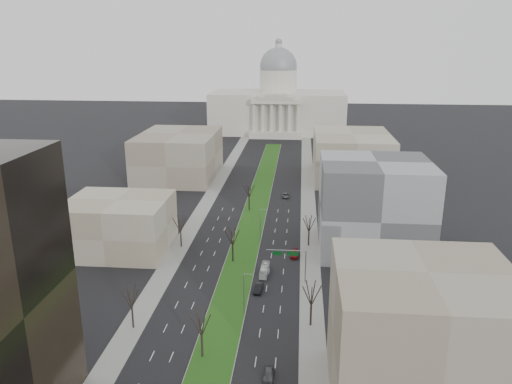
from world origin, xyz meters
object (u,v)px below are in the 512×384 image
Objects in this scene: car_grey_far at (286,195)px; car_red at (294,254)px; car_black at (259,288)px; car_grey_near at (269,374)px; box_van at (264,270)px.

car_red is at bearing -84.49° from car_grey_far.
car_grey_near is at bearing -77.61° from car_black.
box_van reaches higher than car_black.
car_grey_near is 0.56× the size of box_van.
car_black is 8.65m from box_van.
box_van reaches higher than car_red.
car_red is at bearing 87.67° from car_grey_near.
car_black is 70.51m from car_grey_far.
car_grey_far is (-0.54, 100.03, -0.04)m from car_grey_near.
box_van is at bearing -91.76° from car_grey_far.
car_grey_far is 0.65× the size of box_van.
car_black is 0.96× the size of car_red.
car_black reaches higher than car_red.
car_black is at bearing -92.65° from box_van.
box_van reaches higher than car_grey_near.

